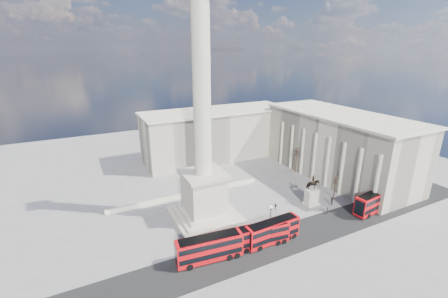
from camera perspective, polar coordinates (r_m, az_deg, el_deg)
The scene contains 18 objects.
ground at distance 65.34m, azimuth -1.94°, elevation -14.82°, with size 180.00×180.00×0.00m, color gray.
asphalt_road at distance 60.20m, azimuth 6.85°, elevation -18.21°, with size 120.00×9.00×0.01m, color black.
nelsons_column at distance 63.52m, azimuth -3.96°, elevation -2.74°, with size 14.00×14.00×49.85m.
balustrade_wall at distance 77.97m, azimuth -6.94°, elevation -8.62°, with size 40.00×0.60×1.10m, color beige.
building_east at distance 94.05m, azimuth 20.93°, elevation 0.80°, with size 19.00×46.00×18.60m.
building_northeast at distance 103.10m, azimuth -1.23°, elevation 2.94°, with size 51.00×17.00×16.60m.
red_bus_a at distance 55.62m, azimuth -2.73°, elevation -18.32°, with size 12.14×3.99×4.83m.
red_bus_b at distance 59.61m, azimuth 7.19°, elevation -15.91°, with size 11.13×3.70×4.43m.
red_bus_c at distance 60.77m, azimuth 9.26°, elevation -15.17°, with size 11.46×3.07×4.61m.
red_bus_d at distance 78.32m, azimuth 26.79°, elevation -8.87°, with size 12.09×4.03×4.81m.
victorian_lamp at distance 62.19m, azimuth 8.86°, elevation -12.78°, with size 0.55×0.55×6.47m.
equestrian_statue at distance 75.87m, azimuth 16.34°, elevation -8.33°, with size 3.62×2.71×7.63m.
bare_tree_near at distance 83.31m, azimuth 21.15°, elevation -4.09°, with size 1.65×1.65×7.23m.
bare_tree_mid at distance 79.62m, azimuth 20.51°, elevation -5.55°, with size 1.69×1.69×6.40m.
bare_tree_far at distance 93.08m, azimuth 13.73°, elevation -0.51°, with size 2.01×2.01×8.21m.
pedestrian_walking at distance 73.53m, azimuth 19.09°, elevation -11.03°, with size 0.66×0.44×1.82m, color black.
pedestrian_standing at distance 77.89m, azimuth 19.79°, elevation -9.35°, with size 0.93×0.72×1.91m, color black.
pedestrian_crossing at distance 72.48m, azimuth 9.82°, elevation -10.72°, with size 0.99×0.41×1.69m, color black.
Camera 1 is at (-22.61, -49.79, 35.75)m, focal length 24.00 mm.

